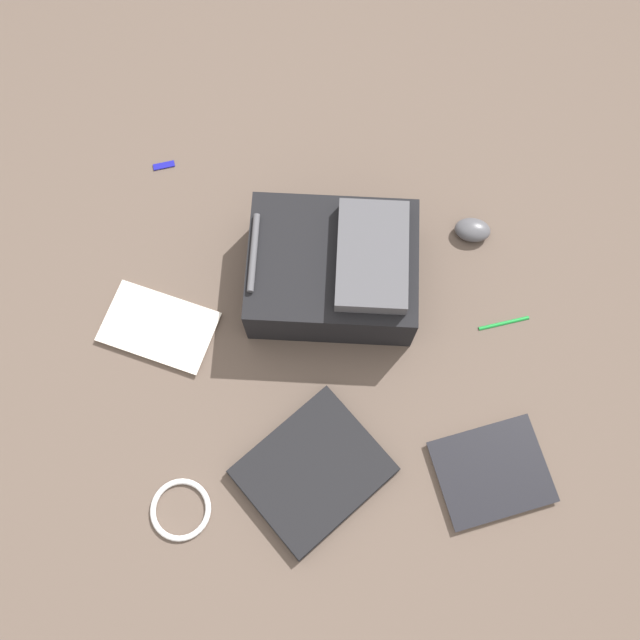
{
  "coord_description": "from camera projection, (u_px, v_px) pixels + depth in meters",
  "views": [
    {
      "loc": [
        -0.49,
        -0.02,
        1.67
      ],
      "look_at": [
        0.04,
        -0.02,
        0.02
      ],
      "focal_mm": 38.91,
      "sensor_mm": 36.0,
      "label": 1
    }
  ],
  "objects": [
    {
      "name": "usb_stick",
      "position": [
        164.0,
        165.0,
        1.89
      ],
      "size": [
        0.03,
        0.06,
        0.01
      ],
      "primitive_type": "cube",
      "rotation": [
        0.0,
        0.0,
        0.23
      ],
      "color": "#191999",
      "rests_on": "ground_plane"
    },
    {
      "name": "backpack",
      "position": [
        335.0,
        269.0,
        1.7
      ],
      "size": [
        0.35,
        0.42,
        0.2
      ],
      "color": "black",
      "rests_on": "ground_plane"
    },
    {
      "name": "laptop",
      "position": [
        313.0,
        470.0,
        1.62
      ],
      "size": [
        0.41,
        0.41,
        0.03
      ],
      "color": "black",
      "rests_on": "ground_plane"
    },
    {
      "name": "book_comic",
      "position": [
        492.0,
        472.0,
        1.63
      ],
      "size": [
        0.27,
        0.3,
        0.02
      ],
      "color": "silver",
      "rests_on": "ground_plane"
    },
    {
      "name": "book_blue",
      "position": [
        159.0,
        327.0,
        1.74
      ],
      "size": [
        0.25,
        0.31,
        0.01
      ],
      "color": "silver",
      "rests_on": "ground_plane"
    },
    {
      "name": "computer_mouse",
      "position": [
        473.0,
        230.0,
        1.81
      ],
      "size": [
        0.08,
        0.1,
        0.04
      ],
      "primitive_type": "ellipsoid",
      "rotation": [
        0.0,
        0.0,
        -0.14
      ],
      "color": "#4C4C51",
      "rests_on": "ground_plane"
    },
    {
      "name": "cable_coil",
      "position": [
        181.0,
        510.0,
        1.61
      ],
      "size": [
        0.14,
        0.14,
        0.01
      ],
      "primitive_type": "torus",
      "color": "silver",
      "rests_on": "ground_plane"
    },
    {
      "name": "pen_black",
      "position": [
        504.0,
        323.0,
        1.75
      ],
      "size": [
        0.04,
        0.13,
        0.01
      ],
      "primitive_type": "cylinder",
      "rotation": [
        1.57,
        0.0,
        0.23
      ],
      "color": "#198C33",
      "rests_on": "ground_plane"
    },
    {
      "name": "ground_plane",
      "position": [
        314.0,
        338.0,
        1.74
      ],
      "size": [
        3.45,
        3.45,
        0.0
      ],
      "primitive_type": "plane",
      "color": "brown"
    }
  ]
}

